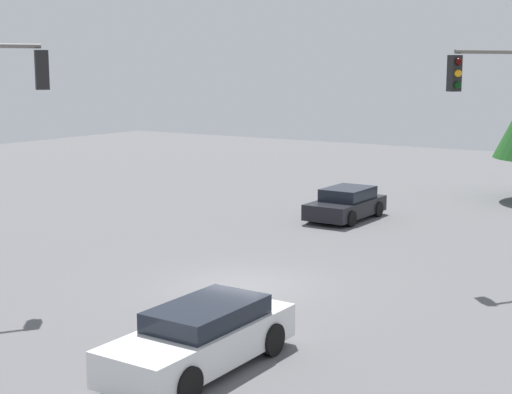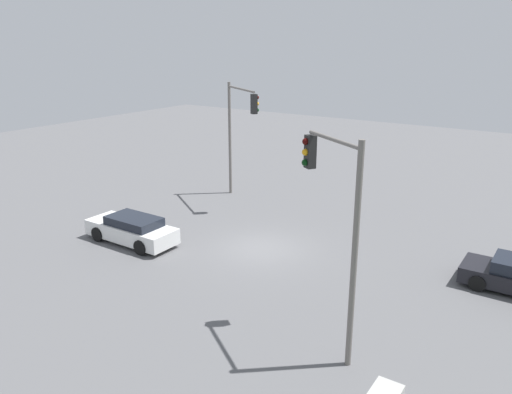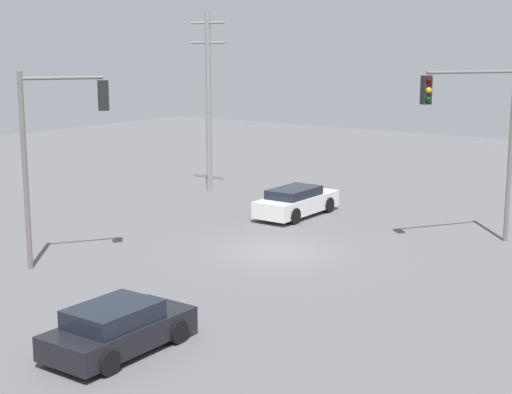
{
  "view_description": "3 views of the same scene",
  "coord_description": "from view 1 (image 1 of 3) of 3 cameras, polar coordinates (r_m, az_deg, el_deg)",
  "views": [
    {
      "loc": [
        -12.24,
        17.82,
        6.14
      ],
      "look_at": [
        -0.99,
        0.85,
        2.77
      ],
      "focal_mm": 55.0,
      "sensor_mm": 36.0,
      "label": 1
    },
    {
      "loc": [
        -18.03,
        -11.77,
        9.3
      ],
      "look_at": [
        -2.02,
        -1.04,
        3.25
      ],
      "focal_mm": 35.0,
      "sensor_mm": 36.0,
      "label": 2
    },
    {
      "loc": [
        15.98,
        -23.89,
        7.79
      ],
      "look_at": [
        -0.6,
        -0.64,
        2.14
      ],
      "focal_mm": 55.0,
      "sensor_mm": 36.0,
      "label": 3
    }
  ],
  "objects": [
    {
      "name": "ground_plane",
      "position": [
        22.47,
        -0.92,
        -6.45
      ],
      "size": [
        80.0,
        80.0,
        0.0
      ],
      "primitive_type": "plane",
      "color": "#5B5B5E"
    },
    {
      "name": "sedan_dark",
      "position": [
        32.23,
        6.57,
        -0.51
      ],
      "size": [
        1.95,
        4.04,
        1.28
      ],
      "color": "black",
      "rests_on": "ground_plane"
    },
    {
      "name": "sedan_white",
      "position": [
        16.39,
        -3.97,
        -10.14
      ],
      "size": [
        1.86,
        4.72,
        1.33
      ],
      "color": "silver",
      "rests_on": "ground_plane"
    },
    {
      "name": "traffic_signal_main",
      "position": [
        24.9,
        17.27,
        5.43
      ],
      "size": [
        1.84,
        2.61,
        6.84
      ],
      "rotation": [
        0.0,
        0.0,
        0.98
      ],
      "color": "slate",
      "rests_on": "ground_plane"
    }
  ]
}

